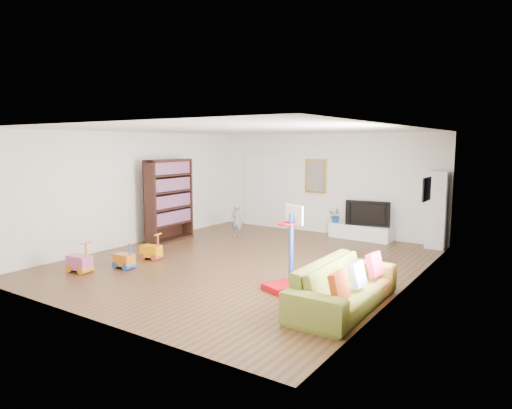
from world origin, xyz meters
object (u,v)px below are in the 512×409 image
Objects in this scene: media_console at (360,232)px; sofa at (344,285)px; bookshelf at (169,201)px; basketball_hoop at (284,248)px.

sofa is (1.58, -4.80, 0.15)m from media_console.
bookshelf is at bearing 69.92° from sofa.
sofa is (5.49, -1.97, -0.68)m from bookshelf.
media_console is at bearing 17.94° from sofa.
media_console is 4.66m from basketball_hoop.
bookshelf is 4.70m from basketball_hoop.
media_console is 0.78× the size of bookshelf.
bookshelf is (-3.91, -2.83, 0.83)m from media_console.
bookshelf is at bearing -140.87° from media_console.
media_console is at bearing 116.74° from basketball_hoop.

